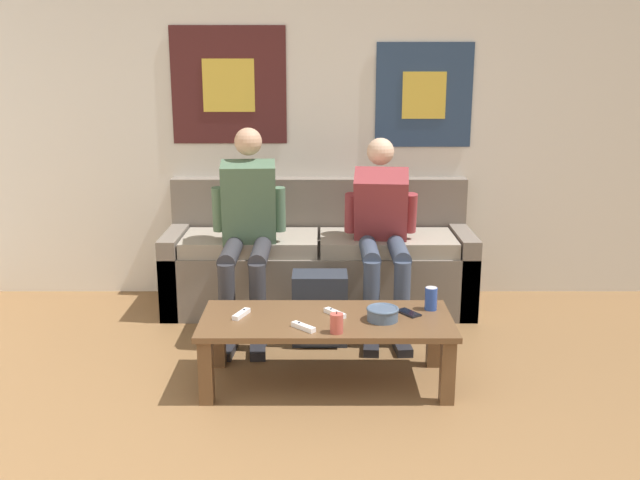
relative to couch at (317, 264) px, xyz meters
The scene contains 13 objects.
wall_back 1.06m from the couch, 127.72° to the left, with size 10.00×0.07×2.55m.
couch is the anchor object (origin of this frame).
coffee_table 1.23m from the couch, 88.11° to the right, with size 1.31×0.56×0.37m.
person_seated_adult 0.70m from the couch, 139.15° to the right, with size 0.47×0.86×1.25m.
person_seated_teen 0.63m from the couch, 40.17° to the right, with size 0.47×0.92×1.18m.
backpack 0.67m from the couch, 89.50° to the right, with size 0.33×0.24×0.43m.
ceramic_bowl 1.31m from the couch, 75.42° to the right, with size 0.17×0.17×0.07m.
pillar_candle 1.44m from the couch, 86.48° to the right, with size 0.06×0.06×0.11m.
drink_can_blue 1.26m from the couch, 61.40° to the right, with size 0.07×0.07×0.12m.
game_controller_near_left 1.19m from the couch, 85.92° to the right, with size 0.12×0.13×0.03m.
game_controller_near_right 1.27m from the couch, 108.53° to the right, with size 0.08×0.15×0.03m.
game_controller_far_center 1.39m from the couch, 93.13° to the right, with size 0.13×0.13×0.03m.
cell_phone 1.26m from the couch, 67.93° to the right, with size 0.13×0.15×0.01m.
Camera 1 is at (0.27, -2.16, 1.67)m, focal length 40.00 mm.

